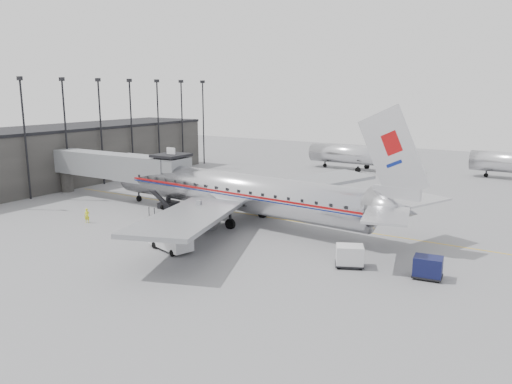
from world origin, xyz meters
TOP-DOWN VIEW (x-y plane):
  - ground at (0.00, 0.00)m, footprint 160.00×160.00m
  - terminal at (-34.00, 10.00)m, footprint 12.00×46.00m
  - apron_line at (3.00, 6.00)m, footprint 60.00×0.15m
  - jet_bridge at (-16.66, 3.67)m, footprint 21.00×6.20m
  - floodlight_masts at (-27.50, 13.00)m, footprint 0.90×42.25m
  - distant_aircraft_near at (-1.79, 42.00)m, footprint 16.39×3.20m
  - airliner at (0.88, 2.93)m, footprint 39.88×36.84m
  - service_van at (1.46, -8.23)m, footprint 4.90×2.96m
  - baggage_cart_navy at (22.00, -3.26)m, footprint 2.29×1.85m
  - baggage_cart_white at (16.18, -3.96)m, footprint 2.70×2.44m
  - ramp_worker at (-12.00, -6.00)m, footprint 0.67×0.59m

SIDE VIEW (x-z plane):
  - ground at x=0.00m, z-range 0.00..0.00m
  - apron_line at x=3.00m, z-range 0.00..0.01m
  - ramp_worker at x=-12.00m, z-range 0.00..1.53m
  - baggage_cart_navy at x=22.00m, z-range 0.05..1.71m
  - baggage_cart_white at x=16.18m, z-range 0.05..1.78m
  - service_van at x=1.46m, z-range 0.05..2.22m
  - distant_aircraft_near at x=-1.79m, z-range -2.40..7.86m
  - airliner at x=0.88m, z-range -3.13..9.48m
  - terminal at x=-34.00m, z-range 0.00..8.00m
  - jet_bridge at x=-16.66m, z-range 0.63..7.73m
  - floodlight_masts at x=-27.50m, z-range 0.74..15.99m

